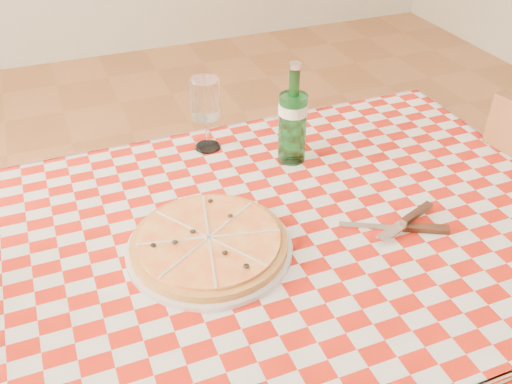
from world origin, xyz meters
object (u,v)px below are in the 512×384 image
Objects in this scene: dining_table at (275,266)px; pizza_plate at (209,242)px; water_bottle at (293,114)px; wine_glass at (206,115)px.

pizza_plate reaches higher than dining_table.
water_bottle is (0.14, 0.24, 0.22)m from dining_table.
water_bottle is (0.29, 0.24, 0.10)m from pizza_plate.
pizza_plate is 0.39m from water_bottle.
water_bottle reaches higher than dining_table.
dining_table is at bearing -85.36° from wine_glass.
water_bottle reaches higher than pizza_plate.
dining_table is at bearing 3.89° from pizza_plate.
water_bottle is at bearing -36.23° from wine_glass.
wine_glass is (-0.17, 0.12, -0.03)m from water_bottle.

